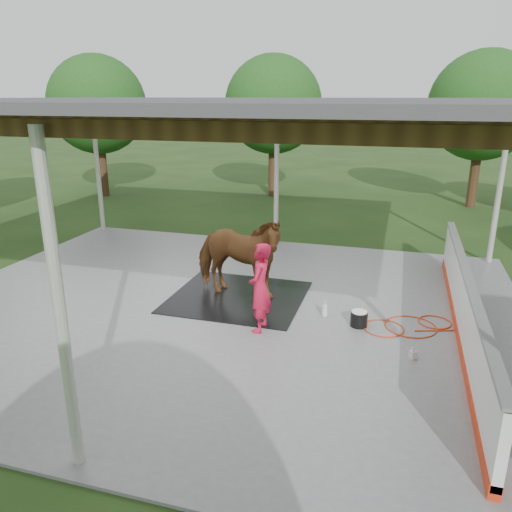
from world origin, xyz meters
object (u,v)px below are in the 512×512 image
(horse, at_px, (237,256))
(wash_bucket, at_px, (359,318))
(dasher_board, at_px, (464,308))
(handler, at_px, (260,288))

(horse, height_order, wash_bucket, horse)
(dasher_board, xyz_separation_m, horse, (-4.39, 0.58, 0.38))
(wash_bucket, bearing_deg, horse, 165.38)
(horse, bearing_deg, handler, -137.91)
(horse, distance_m, wash_bucket, 2.80)
(dasher_board, bearing_deg, horse, 172.48)
(horse, xyz_separation_m, handler, (0.88, -1.35, -0.09))
(dasher_board, distance_m, handler, 3.60)
(dasher_board, relative_size, handler, 4.84)
(horse, bearing_deg, wash_bucket, -95.61)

